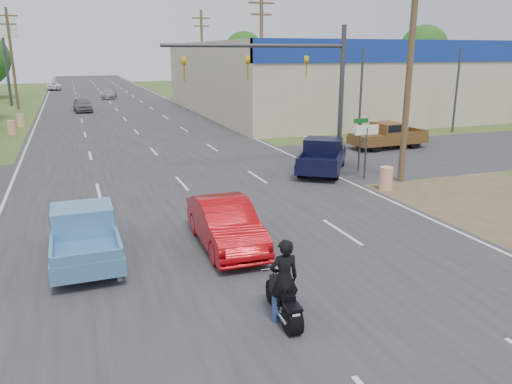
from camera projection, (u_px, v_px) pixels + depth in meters
name	position (u px, v px, depth m)	size (l,w,h in m)	color
main_road	(125.00, 119.00, 44.07)	(15.00, 180.00, 0.02)	#2D2D30
cross_road	(173.00, 174.00, 24.20)	(120.00, 10.00, 0.02)	#2D2D30
dirt_verge	(475.00, 195.00, 20.64)	(8.00, 18.00, 0.01)	brown
big_box_store	(427.00, 75.00, 53.77)	(50.00, 28.10, 6.60)	#B7A88C
utility_pole_1	(410.00, 62.00, 21.41)	(2.00, 0.28, 10.00)	#4C3823
utility_pole_2	(261.00, 58.00, 37.67)	(2.00, 0.28, 10.00)	#4C3823
utility_pole_3	(202.00, 56.00, 53.93)	(2.00, 0.28, 10.00)	#4C3823
utility_pole_6	(12.00, 56.00, 50.32)	(2.00, 0.28, 10.00)	#4C3823
tree_3	(424.00, 49.00, 87.81)	(8.40, 8.40, 10.40)	#422D19
tree_5	(244.00, 51.00, 102.16)	(7.98, 7.98, 9.88)	#422D19
barrel_0	(386.00, 179.00, 21.31)	(0.56, 0.56, 1.00)	orange
barrel_1	(307.00, 145.00, 29.12)	(0.56, 0.56, 1.00)	orange
barrel_2	(12.00, 128.00, 35.69)	(0.56, 0.56, 1.00)	orange
barrel_3	(21.00, 121.00, 39.41)	(0.56, 0.56, 1.00)	orange
pole_sign_left_far	(3.00, 38.00, 53.10)	(3.00, 0.35, 9.20)	#3F3F44
lane_sign	(366.00, 138.00, 22.81)	(1.20, 0.08, 2.52)	#3F3F44
street_name_sign	(360.00, 139.00, 24.44)	(0.80, 0.08, 2.61)	#3F3F44
signal_mast	(293.00, 72.00, 23.94)	(9.12, 0.40, 7.00)	#3F3F44
red_convertible	(226.00, 224.00, 14.98)	(1.53, 4.38, 1.44)	#B2080D
motorcycle	(284.00, 304.00, 10.83)	(0.60, 1.94, 0.98)	black
rider	(284.00, 283.00, 10.74)	(0.66, 0.43, 1.81)	black
blue_pickup	(84.00, 231.00, 14.21)	(1.82, 4.67, 1.54)	black
navy_pickup	(323.00, 155.00, 24.56)	(4.40, 5.18, 1.65)	black
brown_pickup	(386.00, 136.00, 30.43)	(4.88, 2.09, 1.59)	black
distant_car_grey	(82.00, 105.00, 49.31)	(1.65, 4.09, 1.40)	slate
distant_car_silver	(109.00, 94.00, 63.60)	(1.72, 4.23, 1.23)	#9D9EA2
distant_car_white	(54.00, 86.00, 77.63)	(2.03, 4.39, 1.22)	white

